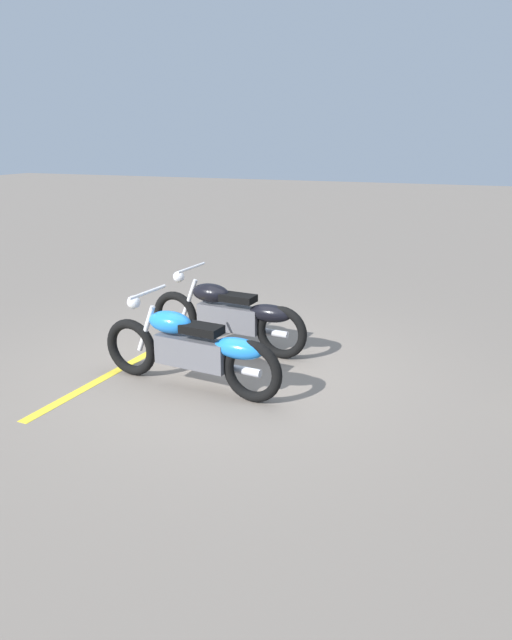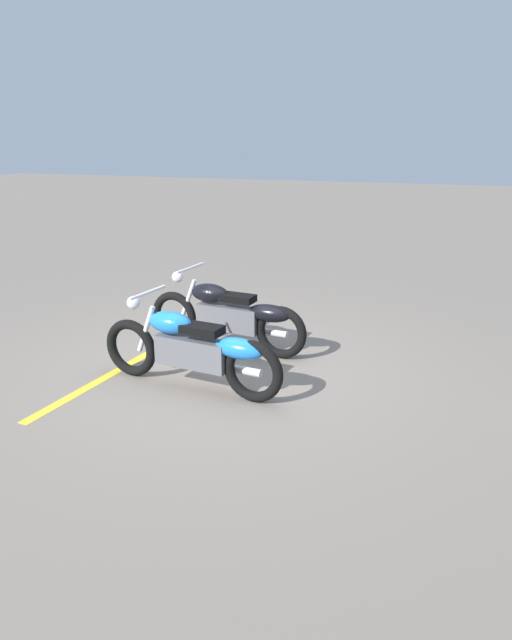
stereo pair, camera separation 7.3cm
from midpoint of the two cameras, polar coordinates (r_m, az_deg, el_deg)
name	(u,v)px [view 2 (the right image)]	position (r m, az deg, el deg)	size (l,w,h in m)	color
ground_plane	(223,368)	(6.92, -3.61, -4.76)	(60.00, 60.00, 0.00)	slate
motorcycle_bright_foreground	(193,349)	(6.24, -6.54, -2.83)	(2.23, 0.62, 1.04)	black
motorcycle_dark_foreground	(229,315)	(7.38, -2.94, 0.51)	(2.23, 0.62, 1.04)	black
parking_stripe_near	(125,366)	(7.13, -13.09, -4.48)	(3.20, 0.12, 0.01)	yellow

